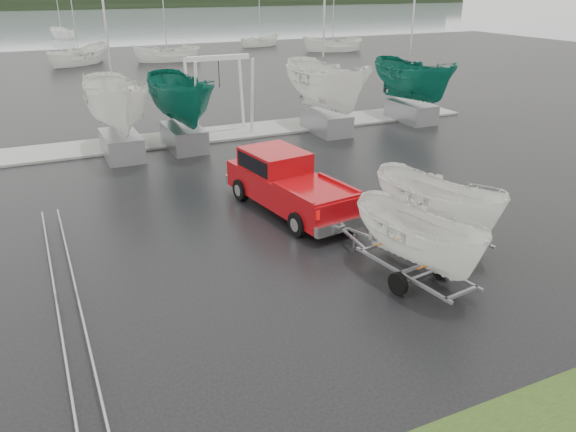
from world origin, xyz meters
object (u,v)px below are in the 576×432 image
Objects in this scene: pickup_truck at (286,181)px; trailer_hitched at (423,191)px; trailer_parked at (442,158)px; boat_hoist at (219,84)px.

trailer_hitched is (0.89, -6.45, 1.63)m from pickup_truck.
pickup_truck is 6.71m from trailer_hitched.
trailer_parked is (2.87, -4.76, 1.78)m from pickup_truck.
trailer_parked reaches higher than trailer_hitched.
trailer_parked is at bearing -84.43° from boat_hoist.
pickup_truck is 11.28m from boat_hoist.
trailer_parked is 1.26× the size of boat_hoist.
boat_hoist is (0.43, 17.53, -0.00)m from trailer_hitched.
pickup_truck is 1.51× the size of boat_hoist.
trailer_parked is 15.92m from boat_hoist.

